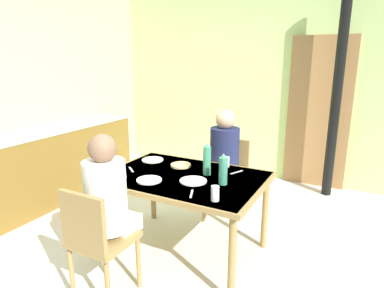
{
  "coord_description": "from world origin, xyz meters",
  "views": [
    {
      "loc": [
        1.63,
        -2.28,
        1.73
      ],
      "look_at": [
        0.3,
        0.22,
        0.98
      ],
      "focal_mm": 31.05,
      "sensor_mm": 36.0,
      "label": 1
    }
  ],
  "objects_px": {
    "person_far_diner": "(224,152)",
    "water_bottle_green_far": "(207,160)",
    "dining_table": "(184,183)",
    "person_near_diner": "(107,194)",
    "kitchen_counter": "(57,162)",
    "chair_far_diner": "(228,174)",
    "chair_near_diner": "(96,238)",
    "water_bottle_green_near": "(223,170)"
  },
  "relations": [
    {
      "from": "kitchen_counter",
      "to": "dining_table",
      "type": "relative_size",
      "value": 1.58
    },
    {
      "from": "person_near_diner",
      "to": "dining_table",
      "type": "bearing_deg",
      "value": 71.19
    },
    {
      "from": "chair_far_diner",
      "to": "person_far_diner",
      "type": "distance_m",
      "value": 0.31
    },
    {
      "from": "dining_table",
      "to": "water_bottle_green_near",
      "type": "relative_size",
      "value": 5.3
    },
    {
      "from": "dining_table",
      "to": "chair_far_diner",
      "type": "distance_m",
      "value": 0.85
    },
    {
      "from": "water_bottle_green_near",
      "to": "chair_near_diner",
      "type": "bearing_deg",
      "value": -126.96
    },
    {
      "from": "kitchen_counter",
      "to": "person_far_diner",
      "type": "distance_m",
      "value": 2.17
    },
    {
      "from": "kitchen_counter",
      "to": "chair_far_diner",
      "type": "distance_m",
      "value": 2.17
    },
    {
      "from": "chair_far_diner",
      "to": "person_far_diner",
      "type": "height_order",
      "value": "person_far_diner"
    },
    {
      "from": "person_near_diner",
      "to": "chair_near_diner",
      "type": "bearing_deg",
      "value": -90.0
    },
    {
      "from": "chair_far_diner",
      "to": "kitchen_counter",
      "type": "bearing_deg",
      "value": 12.65
    },
    {
      "from": "dining_table",
      "to": "person_far_diner",
      "type": "distance_m",
      "value": 0.71
    },
    {
      "from": "chair_near_diner",
      "to": "water_bottle_green_near",
      "type": "distance_m",
      "value": 1.08
    },
    {
      "from": "person_far_diner",
      "to": "water_bottle_green_far",
      "type": "relative_size",
      "value": 2.68
    },
    {
      "from": "chair_near_diner",
      "to": "water_bottle_green_near",
      "type": "xyz_separation_m",
      "value": [
        0.61,
        0.81,
        0.36
      ]
    },
    {
      "from": "chair_near_diner",
      "to": "person_far_diner",
      "type": "distance_m",
      "value": 1.59
    },
    {
      "from": "person_far_diner",
      "to": "water_bottle_green_near",
      "type": "distance_m",
      "value": 0.78
    },
    {
      "from": "chair_far_diner",
      "to": "chair_near_diner",
      "type": "bearing_deg",
      "value": 79.16
    },
    {
      "from": "person_near_diner",
      "to": "person_far_diner",
      "type": "bearing_deg",
      "value": 77.1
    },
    {
      "from": "chair_near_diner",
      "to": "water_bottle_green_far",
      "type": "relative_size",
      "value": 3.03
    },
    {
      "from": "person_far_diner",
      "to": "water_bottle_green_far",
      "type": "xyz_separation_m",
      "value": [
        0.08,
        -0.58,
        0.09
      ]
    },
    {
      "from": "kitchen_counter",
      "to": "dining_table",
      "type": "xyz_separation_m",
      "value": [
        2.04,
        -0.36,
        0.21
      ]
    },
    {
      "from": "chair_far_diner",
      "to": "person_near_diner",
      "type": "bearing_deg",
      "value": 78.22
    },
    {
      "from": "chair_near_diner",
      "to": "chair_far_diner",
      "type": "height_order",
      "value": "same"
    },
    {
      "from": "chair_near_diner",
      "to": "person_near_diner",
      "type": "bearing_deg",
      "value": 90.0
    },
    {
      "from": "water_bottle_green_near",
      "to": "kitchen_counter",
      "type": "bearing_deg",
      "value": 171.07
    },
    {
      "from": "water_bottle_green_near",
      "to": "person_near_diner",
      "type": "bearing_deg",
      "value": -132.12
    },
    {
      "from": "dining_table",
      "to": "kitchen_counter",
      "type": "bearing_deg",
      "value": 170.04
    },
    {
      "from": "water_bottle_green_far",
      "to": "person_far_diner",
      "type": "bearing_deg",
      "value": 97.94
    },
    {
      "from": "chair_near_diner",
      "to": "person_near_diner",
      "type": "height_order",
      "value": "person_near_diner"
    },
    {
      "from": "dining_table",
      "to": "person_far_diner",
      "type": "height_order",
      "value": "person_far_diner"
    },
    {
      "from": "dining_table",
      "to": "chair_near_diner",
      "type": "bearing_deg",
      "value": -105.9
    },
    {
      "from": "chair_near_diner",
      "to": "person_far_diner",
      "type": "bearing_deg",
      "value": 78.22
    },
    {
      "from": "chair_far_diner",
      "to": "water_bottle_green_near",
      "type": "xyz_separation_m",
      "value": [
        0.29,
        -0.86,
        0.36
      ]
    },
    {
      "from": "chair_near_diner",
      "to": "water_bottle_green_far",
      "type": "height_order",
      "value": "water_bottle_green_far"
    },
    {
      "from": "person_far_diner",
      "to": "chair_near_diner",
      "type": "bearing_deg",
      "value": 78.22
    },
    {
      "from": "chair_near_diner",
      "to": "dining_table",
      "type": "bearing_deg",
      "value": 74.1
    },
    {
      "from": "kitchen_counter",
      "to": "water_bottle_green_far",
      "type": "xyz_separation_m",
      "value": [
        2.2,
        -0.24,
        0.42
      ]
    },
    {
      "from": "kitchen_counter",
      "to": "person_far_diner",
      "type": "bearing_deg",
      "value": 9.1
    },
    {
      "from": "kitchen_counter",
      "to": "person_far_diner",
      "type": "relative_size",
      "value": 2.83
    },
    {
      "from": "person_far_diner",
      "to": "water_bottle_green_near",
      "type": "height_order",
      "value": "person_far_diner"
    },
    {
      "from": "dining_table",
      "to": "person_near_diner",
      "type": "bearing_deg",
      "value": -108.81
    }
  ]
}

